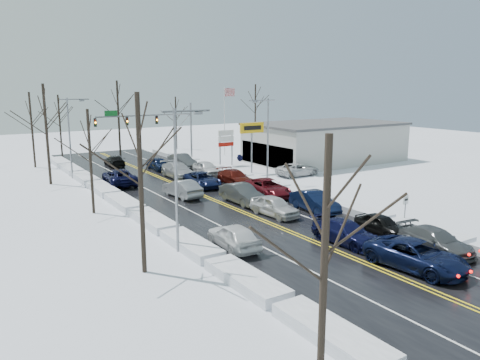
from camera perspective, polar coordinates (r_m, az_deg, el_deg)
ground at (r=37.51m, az=1.70°, el=-4.51°), size 160.00×160.00×0.00m
road_surface at (r=39.12m, az=0.05°, el=-3.82°), size 14.00×84.00×0.01m
snow_bank_left at (r=35.78m, az=-10.32°, el=-5.49°), size 1.76×72.00×0.60m
snow_bank_right at (r=43.54m, az=8.53°, el=-2.37°), size 1.76×72.00×0.60m
traffic_signal_mast at (r=62.68m, az=-10.16°, el=6.88°), size 13.28×0.39×8.00m
tires_plus_sign at (r=55.44m, az=1.46°, el=5.96°), size 3.20×0.34×6.00m
used_vehicles_sign at (r=60.67m, az=-1.72°, el=4.85°), size 2.20×0.22×4.65m
speed_limit_sign at (r=36.90m, az=19.52°, el=-2.83°), size 0.55×0.09×2.35m
flagpole at (r=69.67m, az=-1.79°, el=7.87°), size 1.87×1.20×10.00m
dealership_building at (r=65.59m, az=10.31°, el=4.59°), size 20.40×12.40×5.30m
streetlight_ne at (r=49.26m, az=3.22°, el=5.62°), size 3.20×0.25×9.00m
streetlight_sw at (r=28.90m, az=-7.47°, el=1.37°), size 3.20×0.25×9.00m
streetlight_nw at (r=55.37m, az=-19.90°, el=5.61°), size 3.20×0.25×9.00m
tree_left_a at (r=14.09m, az=10.41°, el=-5.43°), size 3.60×3.60×9.00m
tree_left_b at (r=25.61m, az=-12.17°, el=3.71°), size 4.00×4.00×10.00m
tree_left_c at (r=39.32m, az=-17.90°, el=4.52°), size 3.40×3.40×8.50m
tree_left_d at (r=52.70m, az=-22.66°, el=7.36°), size 4.20×4.20×10.50m
tree_left_e at (r=64.63m, az=-24.15°, el=7.23°), size 3.80×3.80×9.50m
tree_far_b at (r=72.37m, az=-21.19°, el=7.53°), size 3.60×3.60×9.00m
tree_far_c at (r=72.39m, az=-14.67°, el=9.03°), size 4.40×4.40×11.00m
tree_far_d at (r=77.50m, az=-7.84°, el=8.14°), size 3.40×3.40×8.50m
tree_far_e at (r=85.75m, az=1.88°, el=9.49°), size 4.20×4.20×10.50m
queued_car_2 at (r=29.07m, az=20.57°, el=-10.11°), size 3.33×6.19×1.65m
queued_car_3 at (r=32.22m, az=12.73°, el=-7.52°), size 2.33×5.30×1.52m
queued_car_4 at (r=37.93m, az=4.20°, el=-4.35°), size 2.25×4.82×1.60m
queued_car_5 at (r=41.75m, az=0.23°, el=-2.84°), size 1.87×5.23×1.72m
queued_car_6 at (r=48.60m, az=-4.60°, el=-0.82°), size 2.82×5.51×1.49m
queued_car_7 at (r=53.59m, az=-7.54°, el=0.28°), size 2.55×5.95×1.71m
queued_car_8 at (r=58.92m, az=-9.88°, el=1.22°), size 1.86×4.55×1.55m
queued_car_11 at (r=32.30m, az=22.67°, el=-8.10°), size 2.55×5.31×1.49m
queued_car_12 at (r=34.80m, az=16.79°, el=-6.29°), size 1.68×4.12×1.40m
queued_car_13 at (r=39.58m, az=9.04°, el=-3.79°), size 2.16×5.22×1.68m
queued_car_14 at (r=44.52m, az=3.39°, el=-1.95°), size 3.39×6.10×1.61m
queued_car_15 at (r=49.68m, az=-0.61°, el=-0.51°), size 2.29×5.28×1.51m
queued_car_16 at (r=54.69m, az=-4.07°, el=0.58°), size 2.26×4.94×1.64m
queued_car_17 at (r=60.36m, az=-7.05°, el=1.55°), size 1.94×5.19×1.69m
oncoming_car_0 at (r=44.41m, az=-7.05°, el=-2.05°), size 2.11×5.08×1.63m
oncoming_car_1 at (r=50.97m, az=-14.46°, el=-0.57°), size 3.49×6.40×1.70m
oncoming_car_2 at (r=62.94m, az=-15.02°, el=1.65°), size 2.27×4.90×1.39m
oncoming_car_3 at (r=30.58m, az=-0.76°, el=-8.27°), size 2.17×4.85×1.62m
parked_car_0 at (r=54.75m, az=7.05°, el=0.53°), size 5.32×2.49×1.47m
parked_car_1 at (r=60.32m, az=6.27°, el=1.56°), size 2.75×5.99×1.70m
parked_car_2 at (r=64.04m, az=1.41°, el=2.21°), size 2.36×4.91×1.62m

